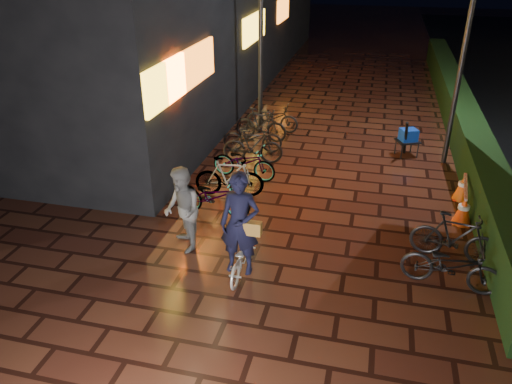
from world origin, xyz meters
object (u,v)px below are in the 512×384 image
(cyclist, at_px, (241,239))
(traffic_barrier, at_px, (463,198))
(cart_assembly, at_px, (408,137))
(bystander_person, at_px, (182,210))

(cyclist, relative_size, traffic_barrier, 1.29)
(cart_assembly, bearing_deg, cyclist, -114.93)
(cyclist, bearing_deg, cart_assembly, 65.07)
(bystander_person, distance_m, cyclist, 1.39)
(traffic_barrier, relative_size, cart_assembly, 1.41)
(cyclist, bearing_deg, traffic_barrier, 39.95)
(cyclist, distance_m, cart_assembly, 6.88)
(bystander_person, distance_m, cart_assembly, 7.05)
(traffic_barrier, bearing_deg, cyclist, -140.05)
(cyclist, bearing_deg, bystander_person, 156.44)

